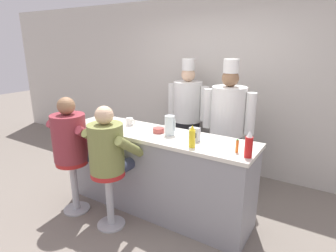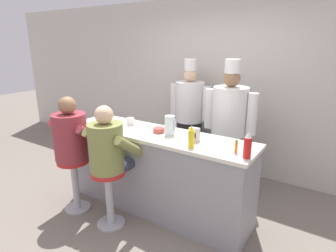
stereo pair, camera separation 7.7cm
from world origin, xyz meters
name	(u,v)px [view 1 (the left image)]	position (x,y,z in m)	size (l,w,h in m)	color
ground_plane	(143,220)	(0.00, 0.00, 0.00)	(20.00, 20.00, 0.00)	slate
wall_back	(213,86)	(0.00, 1.93, 1.35)	(10.00, 0.06, 2.70)	beige
diner_counter	(157,172)	(0.00, 0.31, 0.50)	(2.36, 0.62, 1.00)	gray
ketchup_bottle_red	(249,145)	(1.13, 0.15, 1.12)	(0.07, 0.07, 0.25)	red
mustard_bottle_yellow	(192,137)	(0.57, 0.11, 1.11)	(0.06, 0.06, 0.23)	yellow
hot_sauce_bottle_orange	(237,146)	(1.00, 0.21, 1.07)	(0.03, 0.03, 0.13)	orange
water_pitcher_clear	(170,125)	(0.17, 0.33, 1.11)	(0.13, 0.11, 0.22)	silver
breakfast_plate	(99,125)	(-0.77, 0.15, 1.02)	(0.26, 0.26, 0.05)	white
cereal_bowl	(158,130)	(0.01, 0.33, 1.03)	(0.13, 0.13, 0.06)	#B24C47
coffee_mug_white	(130,122)	(-0.47, 0.39, 1.05)	(0.14, 0.09, 0.09)	white
napkin_dispenser_chrome	(195,134)	(0.51, 0.29, 1.08)	(0.11, 0.07, 0.15)	silver
diner_seated_maroon	(72,142)	(-0.84, -0.23, 0.90)	(0.59, 0.59, 1.43)	#B2B5BA
diner_seated_olive	(109,153)	(-0.26, -0.23, 0.88)	(0.57, 0.56, 1.40)	#B2B5BA
cook_in_whites_near	(188,111)	(-0.25, 1.55, 0.98)	(0.70, 0.45, 1.79)	#232328
cook_in_whites_far	(228,122)	(0.54, 1.19, 1.00)	(0.71, 0.46, 1.82)	#232328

